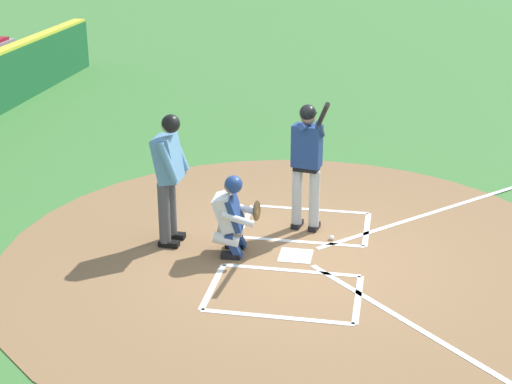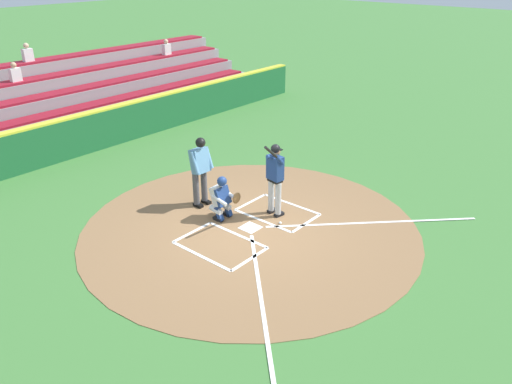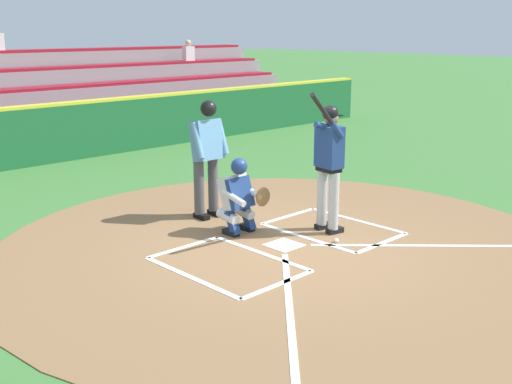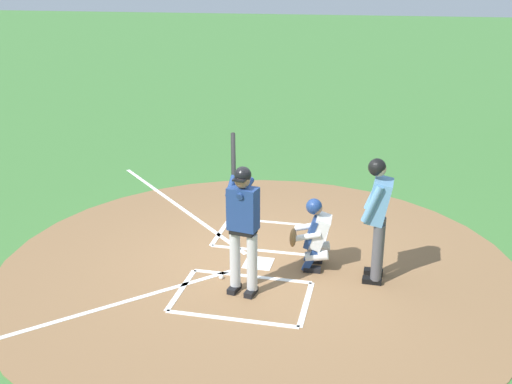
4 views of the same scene
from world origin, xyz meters
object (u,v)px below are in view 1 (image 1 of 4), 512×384
Objects in this scene: catcher at (233,213)px; plate_umpire at (169,171)px; baseball at (332,238)px; batter at (307,158)px.

plate_umpire reaches higher than catcher.
catcher is 15.27× the size of baseball.
batter is at bearing 137.56° from catcher.
batter is at bearing -125.15° from baseball.
batter is 1.95m from plate_umpire.
plate_umpire reaches higher than baseball.
catcher is 1.05m from plate_umpire.
plate_umpire is 25.20× the size of baseball.
catcher is (0.95, -0.87, -0.51)m from batter.
batter is 1.39m from catcher.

